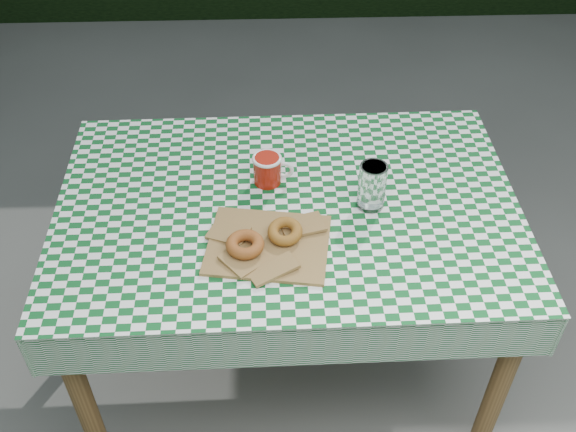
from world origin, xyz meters
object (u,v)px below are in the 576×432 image
object	(u,v)px
table	(288,291)
paper_bag	(268,244)
coffee_mug	(267,170)
drinking_glass	(372,186)

from	to	relation	value
table	paper_bag	world-z (taller)	paper_bag
coffee_mug	drinking_glass	distance (m)	0.31
coffee_mug	drinking_glass	world-z (taller)	drinking_glass
drinking_glass	table	bearing A→B (deg)	177.04
paper_bag	coffee_mug	bearing A→B (deg)	89.67
paper_bag	drinking_glass	xyz separation A→B (m)	(0.29, 0.15, 0.06)
drinking_glass	coffee_mug	bearing A→B (deg)	158.48
paper_bag	drinking_glass	size ratio (longest dim) A/B	2.27
table	paper_bag	bearing A→B (deg)	-109.97
paper_bag	coffee_mug	size ratio (longest dim) A/B	1.99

